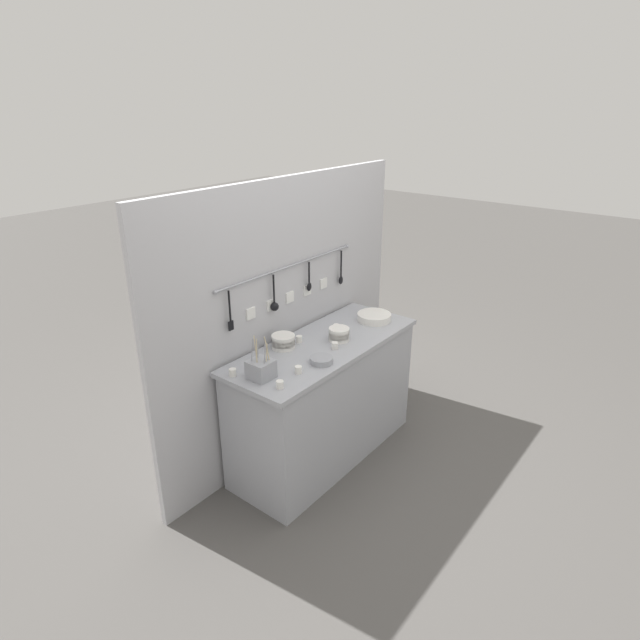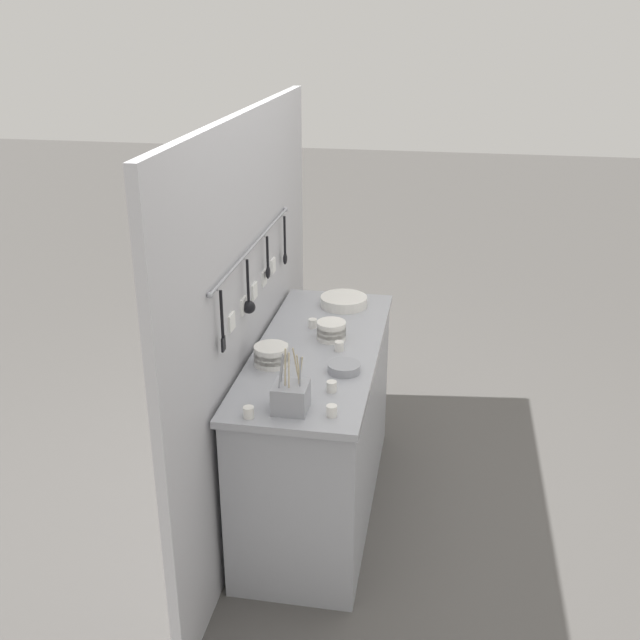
{
  "view_description": "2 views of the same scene",
  "coord_description": "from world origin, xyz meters",
  "views": [
    {
      "loc": [
        -2.44,
        -1.9,
        2.31
      ],
      "look_at": [
        -0.04,
        -0.0,
        1.02
      ],
      "focal_mm": 30.0,
      "sensor_mm": 36.0,
      "label": 1
    },
    {
      "loc": [
        -3.0,
        -0.54,
        2.24
      ],
      "look_at": [
        -0.06,
        -0.02,
        1.0
      ],
      "focal_mm": 42.0,
      "sensor_mm": 36.0,
      "label": 2
    }
  ],
  "objects": [
    {
      "name": "cutlery_caddy",
      "position": [
        -0.57,
        -0.0,
        0.9
      ],
      "size": [
        0.13,
        0.13,
        0.27
      ],
      "color": "#93969E",
      "rests_on": "counter"
    },
    {
      "name": "cup_mid_row",
      "position": [
        -0.59,
        -0.16,
        0.87
      ],
      "size": [
        0.04,
        0.04,
        0.04
      ],
      "color": "silver",
      "rests_on": "counter"
    },
    {
      "name": "cup_edge_far",
      "position": [
        -0.4,
        -0.13,
        0.87
      ],
      "size": [
        0.04,
        0.04,
        0.04
      ],
      "color": "silver",
      "rests_on": "counter"
    },
    {
      "name": "steel_mixing_bowl",
      "position": [
        -0.22,
        -0.15,
        0.86
      ],
      "size": [
        0.14,
        0.14,
        0.04
      ],
      "color": "#93969E",
      "rests_on": "counter"
    },
    {
      "name": "cup_by_caddy",
      "position": [
        -0.66,
        0.14,
        0.87
      ],
      "size": [
        0.04,
        0.04,
        0.04
      ],
      "color": "silver",
      "rests_on": "counter"
    },
    {
      "name": "cup_back_right",
      "position": [
        -0.08,
        0.14,
        0.87
      ],
      "size": [
        0.04,
        0.04,
        0.04
      ],
      "color": "silver",
      "rests_on": "counter"
    },
    {
      "name": "cup_edge_near",
      "position": [
        -0.02,
        -0.1,
        0.87
      ],
      "size": [
        0.04,
        0.04,
        0.04
      ],
      "color": "silver",
      "rests_on": "counter"
    },
    {
      "name": "ground_plane",
      "position": [
        0.0,
        0.0,
        0.0
      ],
      "size": [
        20.0,
        20.0,
        0.0
      ],
      "primitive_type": "plane",
      "color": "#514F4C"
    },
    {
      "name": "back_wall",
      "position": [
        -0.0,
        0.31,
        0.93
      ],
      "size": [
        2.23,
        0.09,
        1.86
      ],
      "color": "#B2B2B7",
      "rests_on": "ground"
    },
    {
      "name": "counter",
      "position": [
        0.0,
        0.0,
        0.42
      ],
      "size": [
        1.43,
        0.55,
        0.84
      ],
      "color": "#9EA0A8",
      "rests_on": "ground"
    },
    {
      "name": "cup_front_left",
      "position": [
        0.22,
        0.06,
        0.87
      ],
      "size": [
        0.04,
        0.04,
        0.04
      ],
      "color": "silver",
      "rests_on": "counter"
    },
    {
      "name": "bowl_stack_wide_centre",
      "position": [
        0.1,
        -0.05,
        0.89
      ],
      "size": [
        0.13,
        0.13,
        0.09
      ],
      "color": "silver",
      "rests_on": "counter"
    },
    {
      "name": "plate_stack",
      "position": [
        0.52,
        -0.04,
        0.87
      ],
      "size": [
        0.24,
        0.24,
        0.05
      ],
      "color": "silver",
      "rests_on": "counter"
    },
    {
      "name": "bowl_stack_nested_right",
      "position": [
        -0.21,
        0.16,
        0.89
      ],
      "size": [
        0.15,
        0.15,
        0.09
      ],
      "color": "silver",
      "rests_on": "counter"
    }
  ]
}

